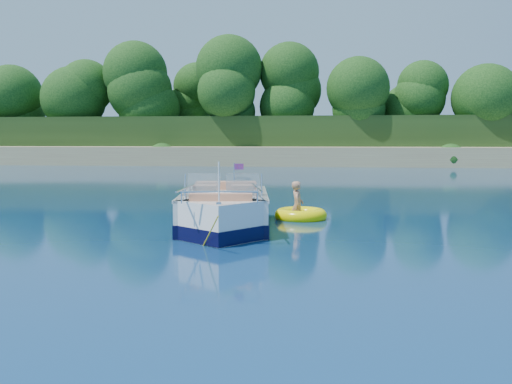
% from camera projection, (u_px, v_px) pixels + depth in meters
% --- Properties ---
extents(ground, '(160.00, 160.00, 0.00)m').
position_uv_depth(ground, '(334.00, 271.00, 9.31)').
color(ground, '#092142').
rests_on(ground, ground).
extents(shoreline, '(170.00, 59.00, 6.00)m').
position_uv_depth(shoreline, '(326.00, 148.00, 72.26)').
color(shoreline, tan).
rests_on(shoreline, ground).
extents(treeline, '(150.00, 7.12, 8.19)m').
position_uv_depth(treeline, '(328.00, 99.00, 49.33)').
color(treeline, black).
rests_on(treeline, ground).
extents(motorboat, '(2.55, 5.75, 1.92)m').
position_uv_depth(motorboat, '(224.00, 213.00, 13.58)').
color(motorboat, white).
rests_on(motorboat, ground).
extents(tow_tube, '(1.77, 1.77, 0.37)m').
position_uv_depth(tow_tube, '(301.00, 215.00, 15.32)').
color(tow_tube, '#FFEE01').
rests_on(tow_tube, ground).
extents(boy, '(0.38, 0.75, 1.42)m').
position_uv_depth(boy, '(297.00, 219.00, 15.37)').
color(boy, tan).
rests_on(boy, ground).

